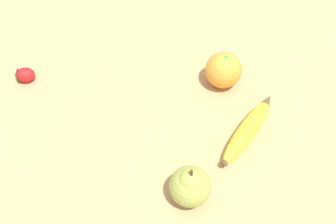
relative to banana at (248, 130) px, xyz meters
The scene contains 5 objects.
ground_plane 0.21m from the banana, 55.13° to the right, with size 3.00×3.00×0.00m, color tan.
banana is the anchor object (origin of this frame).
orange 0.15m from the banana, 104.27° to the right, with size 0.08×0.08×0.08m.
pear 0.19m from the banana, 18.51° to the left, with size 0.08×0.08×0.09m.
strawberry 0.51m from the banana, 46.82° to the right, with size 0.06×0.05×0.03m.
Camera 1 is at (0.24, 0.49, 0.67)m, focal length 42.00 mm.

